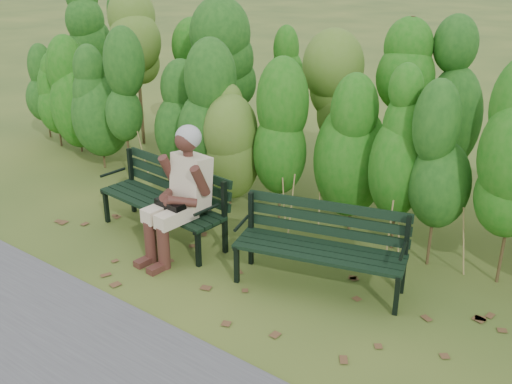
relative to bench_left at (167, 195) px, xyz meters
The scene contains 6 objects.
ground 1.23m from the bench_left, 13.17° to the right, with size 80.00×80.00×0.00m, color #344C1D.
hedge_band 2.11m from the bench_left, 55.18° to the left, with size 11.04×1.67×2.42m.
leaf_litter 1.24m from the bench_left, 14.21° to the right, with size 5.91×2.18×0.01m.
bench_left is the anchor object (origin of this frame).
bench_right 1.84m from the bench_left, ahead, with size 1.61×0.90×0.77m.
seated_woman 0.52m from the bench_left, 26.43° to the right, with size 0.57×0.84×1.32m.
Camera 1 is at (3.13, -3.83, 2.99)m, focal length 42.00 mm.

